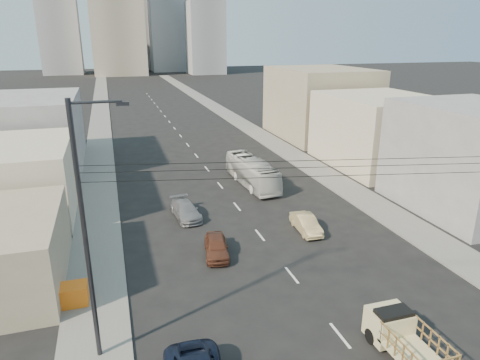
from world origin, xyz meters
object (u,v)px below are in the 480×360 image
sedan_tan (306,224)px  crate_stack (71,295)px  city_bus (252,172)px  sedan_brown (216,247)px  sedan_grey (186,210)px  streetlamp_left (87,231)px  flatbed_pickup (404,336)px

sedan_tan → crate_stack: bearing=-160.3°
city_bus → sedan_brown: bearing=-121.0°
city_bus → sedan_grey: city_bus is taller
sedan_tan → sedan_brown: bearing=-164.2°
sedan_tan → streetlamp_left: 18.73m
flatbed_pickup → streetlamp_left: bearing=162.9°
sedan_tan → streetlamp_left: streetlamp_left is taller
sedan_brown → streetlamp_left: (-7.50, -7.90, 5.78)m
flatbed_pickup → sedan_tan: bearing=83.4°
flatbed_pickup → city_bus: 25.46m
city_bus → sedan_brown: 15.17m
sedan_brown → sedan_tan: bearing=22.3°
flatbed_pickup → sedan_tan: 13.82m
flatbed_pickup → city_bus: size_ratio=0.45×
flatbed_pickup → sedan_grey: bearing=109.5°
sedan_tan → crate_stack: sedan_tan is taller
sedan_tan → sedan_grey: sedan_grey is taller
flatbed_pickup → crate_stack: (-15.01, 8.74, -0.40)m
city_bus → sedan_grey: size_ratio=2.16×
city_bus → sedan_grey: (-7.90, -6.38, -0.70)m
sedan_brown → sedan_grey: (-0.85, 7.04, -0.01)m
city_bus → sedan_tan: size_ratio=2.51×
flatbed_pickup → crate_stack: flatbed_pickup is taller
sedan_brown → sedan_tan: 7.69m
city_bus → sedan_tan: (0.46, -11.71, -0.71)m
sedan_brown → sedan_tan: size_ratio=1.00×
streetlamp_left → crate_stack: 7.55m
sedan_brown → streetlamp_left: bearing=-124.0°
streetlamp_left → crate_stack: (-1.61, 4.63, -5.75)m
flatbed_pickup → city_bus: city_bus is taller
city_bus → sedan_brown: city_bus is taller
crate_stack → sedan_tan: bearing=16.7°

